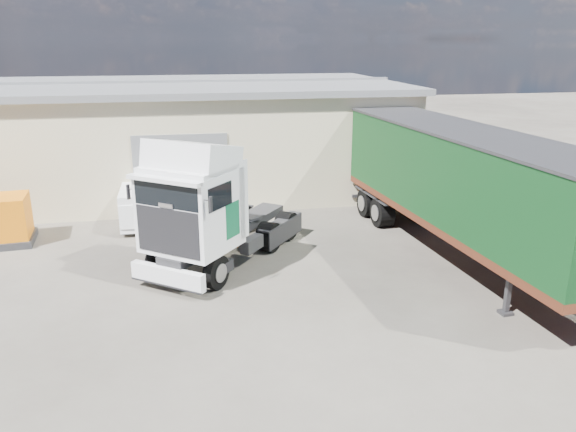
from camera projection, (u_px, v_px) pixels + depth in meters
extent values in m
plane|color=#2A2722|center=(262.00, 317.00, 15.67)|extent=(120.00, 120.00, 0.00)
cube|color=beige|center=(101.00, 139.00, 28.82)|extent=(30.00, 12.00, 5.00)
cube|color=#5D6063|center=(95.00, 87.00, 28.02)|extent=(30.60, 12.60, 0.30)
cube|color=#5D6063|center=(182.00, 176.00, 24.11)|extent=(4.00, 0.08, 3.60)
cube|color=#5D6063|center=(95.00, 83.00, 27.96)|extent=(30.60, 0.40, 0.15)
cube|color=#973826|center=(518.00, 197.00, 22.98)|extent=(0.35, 26.00, 2.50)
cylinder|color=black|center=(187.00, 266.00, 17.81)|extent=(2.66, 2.39, 1.09)
cylinder|color=black|center=(245.00, 233.00, 20.87)|extent=(2.70, 2.42, 1.09)
cylinder|color=black|center=(263.00, 222.00, 22.09)|extent=(2.70, 2.42, 1.09)
cube|color=#2D2D30|center=(228.00, 232.00, 19.79)|extent=(4.83, 5.93, 0.31)
cube|color=white|center=(168.00, 276.00, 16.98)|extent=(2.23, 1.79, 0.56)
cube|color=white|center=(191.00, 209.00, 17.58)|extent=(3.46, 3.43, 2.51)
cube|color=black|center=(168.00, 232.00, 16.69)|extent=(1.83, 1.42, 1.43)
cube|color=black|center=(166.00, 195.00, 16.37)|extent=(1.86, 1.44, 0.77)
cube|color=white|center=(192.00, 157.00, 17.27)|extent=(3.22, 3.12, 1.26)
cube|color=#0C5634|center=(167.00, 209.00, 18.56)|extent=(0.48, 0.62, 1.13)
cube|color=#0C5634|center=(233.00, 220.00, 17.47)|extent=(0.48, 0.62, 1.13)
cylinder|color=#2D2D30|center=(247.00, 216.00, 20.86)|extent=(1.58, 1.58, 0.12)
cube|color=#2D2D30|center=(508.00, 294.00, 15.67)|extent=(0.36, 0.36, 1.24)
cube|color=#2D2D30|center=(569.00, 286.00, 16.18)|extent=(0.36, 0.36, 1.24)
cylinder|color=black|center=(400.00, 205.00, 24.08)|extent=(2.96, 1.41, 1.20)
cube|color=#2D2D30|center=(458.00, 230.00, 19.75)|extent=(1.94, 13.57, 0.40)
cube|color=#512012|center=(459.00, 220.00, 19.64)|extent=(3.85, 13.72, 0.27)
cube|color=black|center=(463.00, 175.00, 19.16)|extent=(3.85, 13.72, 2.93)
cube|color=#2D2D30|center=(468.00, 131.00, 18.71)|extent=(3.93, 13.80, 0.09)
cylinder|color=black|center=(142.00, 226.00, 22.46)|extent=(1.66, 0.58, 0.57)
cylinder|color=black|center=(145.00, 207.00, 25.03)|extent=(1.66, 0.58, 0.57)
cube|color=white|center=(143.00, 202.00, 23.56)|extent=(1.68, 3.97, 1.46)
cube|color=white|center=(141.00, 214.00, 22.04)|extent=(1.60, 0.79, 0.95)
cube|color=black|center=(140.00, 201.00, 22.06)|extent=(1.51, 0.08, 0.52)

